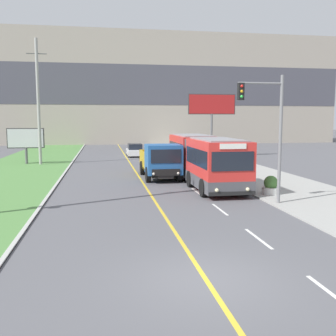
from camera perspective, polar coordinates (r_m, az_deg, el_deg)
ground_plane at (r=10.70m, az=5.54°, el=-15.84°), size 300.00×300.00×0.00m
lane_marking_centre at (r=12.08m, az=5.23°, el=-13.10°), size 2.88×140.00×0.01m
apartment_block_background at (r=71.82m, az=-7.52°, el=11.28°), size 80.00×8.04×19.27m
city_bus at (r=26.02m, az=5.17°, el=1.25°), size 2.71×11.98×3.08m
dump_truck at (r=27.49m, az=-1.00°, el=0.91°), size 2.43×6.75×2.51m
car_distant at (r=45.58m, az=-4.82°, el=2.58°), size 1.80×4.30×1.45m
utility_pole_far at (r=38.59m, az=-18.31°, el=9.10°), size 1.80×0.28×11.53m
traffic_light_mast at (r=19.58m, az=14.41°, el=6.26°), size 2.28×0.32×6.28m
billboard_large at (r=44.64m, az=6.37°, el=8.76°), size 5.38×0.24×7.04m
billboard_small at (r=39.45m, az=-19.95°, el=3.95°), size 3.37×0.24×3.41m
planter_round_near at (r=22.45m, az=14.69°, el=-2.55°), size 0.96×0.96×1.02m
planter_round_second at (r=26.57m, az=10.59°, el=-1.01°), size 0.87×0.87×0.99m
planter_round_third at (r=30.82m, az=7.69°, el=0.12°), size 0.87×0.87×0.97m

